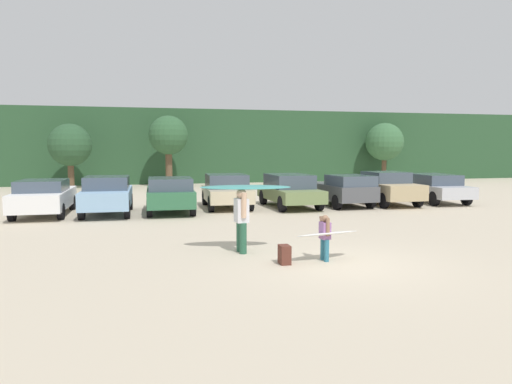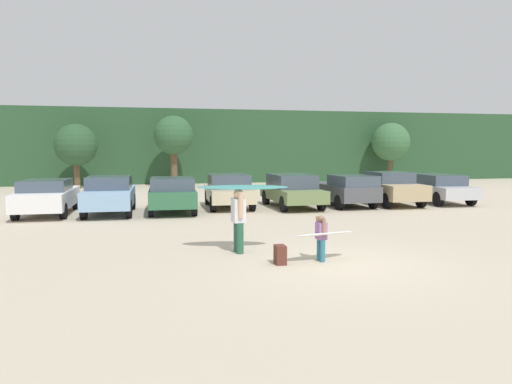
{
  "view_description": "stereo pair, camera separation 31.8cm",
  "coord_description": "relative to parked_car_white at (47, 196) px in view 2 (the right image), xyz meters",
  "views": [
    {
      "loc": [
        -4.78,
        -10.18,
        2.73
      ],
      "look_at": [
        -0.82,
        5.63,
        1.23
      ],
      "focal_mm": 33.52,
      "sensor_mm": 36.0,
      "label": 1
    },
    {
      "loc": [
        -4.47,
        -10.25,
        2.73
      ],
      "look_at": [
        -0.82,
        5.63,
        1.23
      ],
      "focal_mm": 33.52,
      "sensor_mm": 36.0,
      "label": 2
    }
  ],
  "objects": [
    {
      "name": "parked_car_dark_gray",
      "position": [
        13.06,
        -0.13,
        0.02
      ],
      "size": [
        2.05,
        3.99,
        1.49
      ],
      "rotation": [
        0.0,
        0.0,
        1.62
      ],
      "color": "#4C4F54",
      "rests_on": "ground_plane"
    },
    {
      "name": "parked_car_tan",
      "position": [
        15.42,
        0.1,
        0.05
      ],
      "size": [
        1.97,
        4.34,
        1.58
      ],
      "rotation": [
        0.0,
        0.0,
        1.56
      ],
      "color": "tan",
      "rests_on": "ground_plane"
    },
    {
      "name": "tree_center",
      "position": [
        23.17,
        14.29,
        2.43
      ],
      "size": [
        3.03,
        3.03,
        4.74
      ],
      "color": "brown",
      "rests_on": "ground_plane"
    },
    {
      "name": "hillside_ridge",
      "position": [
        8.46,
        21.81,
        2.08
      ],
      "size": [
        108.0,
        12.0,
        5.7
      ],
      "primitive_type": "cube",
      "color": "#284C2D",
      "rests_on": "ground_plane"
    },
    {
      "name": "parked_car_white",
      "position": [
        0.0,
        0.0,
        0.0
      ],
      "size": [
        1.99,
        4.61,
        1.45
      ],
      "rotation": [
        0.0,
        0.0,
        1.56
      ],
      "color": "white",
      "rests_on": "ground_plane"
    },
    {
      "name": "person_adult",
      "position": [
        6.3,
        -8.75,
        0.18
      ],
      "size": [
        0.34,
        0.67,
        1.68
      ],
      "rotation": [
        0.0,
        0.0,
        3.21
      ],
      "color": "#26593F",
      "rests_on": "ground_plane"
    },
    {
      "name": "tree_center_right",
      "position": [
        -0.59,
        13.2,
        2.14
      ],
      "size": [
        2.82,
        2.82,
        4.34
      ],
      "color": "brown",
      "rests_on": "ground_plane"
    },
    {
      "name": "parked_car_champagne",
      "position": [
        7.64,
        0.57,
        0.04
      ],
      "size": [
        2.06,
        4.0,
        1.54
      ],
      "rotation": [
        0.0,
        0.0,
        1.53
      ],
      "color": "beige",
      "rests_on": "ground_plane"
    },
    {
      "name": "surfboard_teal",
      "position": [
        6.43,
        -8.63,
        0.94
      ],
      "size": [
        2.48,
        1.12,
        0.12
      ],
      "rotation": [
        0.0,
        0.0,
        2.95
      ],
      "color": "teal"
    },
    {
      "name": "parked_car_silver",
      "position": [
        18.2,
        0.34,
        0.01
      ],
      "size": [
        2.12,
        4.63,
        1.41
      ],
      "rotation": [
        0.0,
        0.0,
        1.52
      ],
      "color": "silver",
      "rests_on": "ground_plane"
    },
    {
      "name": "surfboard_white",
      "position": [
        8.14,
        -10.14,
        -0.11
      ],
      "size": [
        1.79,
        0.82,
        0.17
      ],
      "rotation": [
        0.0,
        0.0,
        3.34
      ],
      "color": "white"
    },
    {
      "name": "person_child",
      "position": [
        8.07,
        -10.13,
        -0.14
      ],
      "size": [
        0.22,
        0.47,
        1.12
      ],
      "rotation": [
        0.0,
        0.0,
        3.21
      ],
      "color": "teal",
      "rests_on": "ground_plane"
    },
    {
      "name": "backpack_dropped",
      "position": [
        7.02,
        -10.21,
        -0.54
      ],
      "size": [
        0.24,
        0.34,
        0.45
      ],
      "color": "#592D23",
      "rests_on": "ground_plane"
    },
    {
      "name": "parked_car_olive_green",
      "position": [
        10.5,
        0.1,
        0.04
      ],
      "size": [
        2.02,
        4.41,
        1.52
      ],
      "rotation": [
        0.0,
        0.0,
        1.59
      ],
      "color": "#6B7F4C",
      "rests_on": "ground_plane"
    },
    {
      "name": "tree_center_left",
      "position": [
        5.9,
        13.46,
        2.79
      ],
      "size": [
        2.75,
        2.75,
        5.0
      ],
      "color": "brown",
      "rests_on": "ground_plane"
    },
    {
      "name": "ground_plane",
      "position": [
        8.46,
        -10.61,
        -0.77
      ],
      "size": [
        120.0,
        120.0,
        0.0
      ],
      "primitive_type": "plane",
      "color": "beige"
    },
    {
      "name": "parked_car_sky_blue",
      "position": [
        2.48,
        -0.39,
        0.06
      ],
      "size": [
        1.99,
        4.18,
        1.57
      ],
      "rotation": [
        0.0,
        0.0,
        1.54
      ],
      "color": "#84ADD1",
      "rests_on": "ground_plane"
    },
    {
      "name": "parked_car_forest_green",
      "position": [
        5.02,
        -0.47,
        0.04
      ],
      "size": [
        2.04,
        4.14,
        1.5
      ],
      "rotation": [
        0.0,
        0.0,
        1.54
      ],
      "color": "#2D6642",
      "rests_on": "ground_plane"
    }
  ]
}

